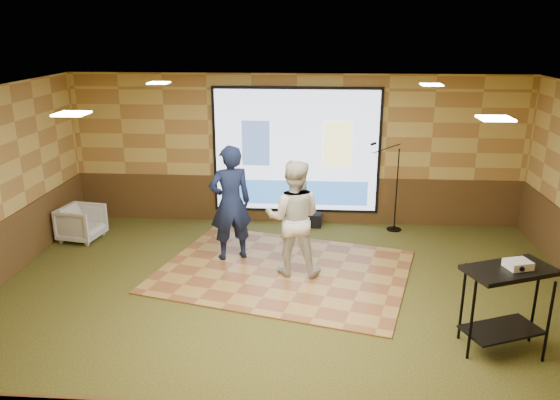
# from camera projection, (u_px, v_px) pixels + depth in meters

# --- Properties ---
(ground) EXTENTS (9.00, 9.00, 0.00)m
(ground) POSITION_uv_depth(u_px,v_px,m) (286.00, 303.00, 7.97)
(ground) COLOR #283217
(ground) RESTS_ON ground
(room_shell) EXTENTS (9.04, 7.04, 3.02)m
(room_shell) POSITION_uv_depth(u_px,v_px,m) (286.00, 163.00, 7.33)
(room_shell) COLOR tan
(room_shell) RESTS_ON ground
(wainscot_back) EXTENTS (9.00, 0.04, 0.95)m
(wainscot_back) POSITION_uv_depth(u_px,v_px,m) (296.00, 200.00, 11.13)
(wainscot_back) COLOR #54361C
(wainscot_back) RESTS_ON ground
(projector_screen) EXTENTS (3.32, 0.06, 2.52)m
(projector_screen) POSITION_uv_depth(u_px,v_px,m) (296.00, 152.00, 10.79)
(projector_screen) COLOR black
(projector_screen) RESTS_ON room_shell
(downlight_nw) EXTENTS (0.32, 0.32, 0.02)m
(downlight_nw) POSITION_uv_depth(u_px,v_px,m) (159.00, 83.00, 8.92)
(downlight_nw) COLOR #FFEDBF
(downlight_nw) RESTS_ON room_shell
(downlight_ne) EXTENTS (0.32, 0.32, 0.02)m
(downlight_ne) POSITION_uv_depth(u_px,v_px,m) (432.00, 85.00, 8.63)
(downlight_ne) COLOR #FFEDBF
(downlight_ne) RESTS_ON room_shell
(downlight_sw) EXTENTS (0.32, 0.32, 0.02)m
(downlight_sw) POSITION_uv_depth(u_px,v_px,m) (72.00, 114.00, 5.79)
(downlight_sw) COLOR #FFEDBF
(downlight_sw) RESTS_ON room_shell
(downlight_se) EXTENTS (0.32, 0.32, 0.02)m
(downlight_se) POSITION_uv_depth(u_px,v_px,m) (495.00, 118.00, 5.50)
(downlight_se) COLOR #FFEDBF
(downlight_se) RESTS_ON room_shell
(dance_floor) EXTENTS (4.56, 3.89, 0.03)m
(dance_floor) POSITION_uv_depth(u_px,v_px,m) (283.00, 271.00, 8.97)
(dance_floor) COLOR #A77C3D
(dance_floor) RESTS_ON ground
(player_left) EXTENTS (0.85, 0.72, 1.98)m
(player_left) POSITION_uv_depth(u_px,v_px,m) (230.00, 203.00, 9.17)
(player_left) COLOR #141D40
(player_left) RESTS_ON dance_floor
(player_right) EXTENTS (0.95, 0.76, 1.87)m
(player_right) POSITION_uv_depth(u_px,v_px,m) (293.00, 218.00, 8.61)
(player_right) COLOR silver
(player_right) RESTS_ON dance_floor
(av_table) EXTENTS (1.06, 0.56, 1.11)m
(av_table) POSITION_uv_depth(u_px,v_px,m) (507.00, 291.00, 6.58)
(av_table) COLOR black
(av_table) RESTS_ON ground
(projector) EXTENTS (0.34, 0.31, 0.09)m
(projector) POSITION_uv_depth(u_px,v_px,m) (518.00, 264.00, 6.47)
(projector) COLOR silver
(projector) RESTS_ON av_table
(mic_stand) EXTENTS (0.69, 0.28, 1.77)m
(mic_stand) POSITION_uv_depth(u_px,v_px,m) (393.00, 206.00, 10.67)
(mic_stand) COLOR black
(mic_stand) RESTS_ON ground
(banquet_chair) EXTENTS (0.83, 0.82, 0.66)m
(banquet_chair) POSITION_uv_depth(u_px,v_px,m) (82.00, 223.00, 10.24)
(banquet_chair) COLOR gray
(banquet_chair) RESTS_ON ground
(duffel_bag) EXTENTS (0.44, 0.31, 0.26)m
(duffel_bag) POSITION_uv_depth(u_px,v_px,m) (311.00, 220.00, 11.00)
(duffel_bag) COLOR black
(duffel_bag) RESTS_ON ground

